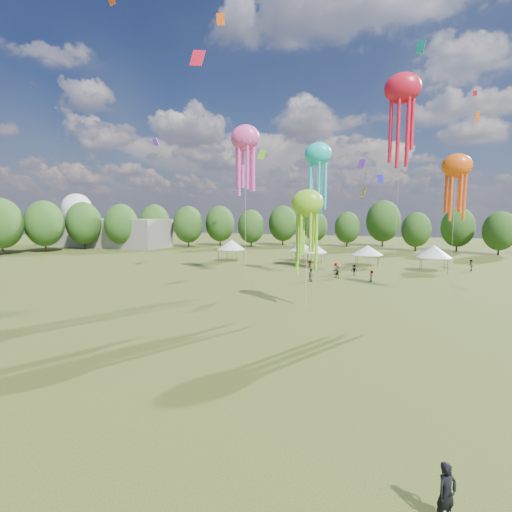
% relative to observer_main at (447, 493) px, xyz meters
% --- Properties ---
extents(ground, '(300.00, 300.00, 0.00)m').
position_rel_observer_main_xyz_m(ground, '(-9.30, 1.64, -0.96)').
color(ground, '#384416').
rests_on(ground, ground).
extents(observer_main, '(0.83, 0.81, 1.92)m').
position_rel_observer_main_xyz_m(observer_main, '(0.00, 0.00, 0.00)').
color(observer_main, black).
rests_on(observer_main, ground).
extents(spectator_near, '(1.10, 1.10, 1.80)m').
position_rel_observer_main_xyz_m(spectator_near, '(-12.35, 38.82, -0.06)').
color(spectator_near, gray).
rests_on(spectator_near, ground).
extents(spectators_far, '(28.90, 16.46, 1.91)m').
position_rel_observer_main_xyz_m(spectators_far, '(-5.61, 47.77, -0.08)').
color(spectators_far, gray).
rests_on(spectators_far, ground).
extents(festival_tents, '(42.20, 10.76, 4.35)m').
position_rel_observer_main_xyz_m(festival_tents, '(-13.44, 56.98, 2.16)').
color(festival_tents, '#47474C').
rests_on(festival_tents, ground).
extents(show_kites, '(30.20, 21.55, 27.99)m').
position_rel_observer_main_xyz_m(show_kites, '(-9.05, 38.42, 17.21)').
color(show_kites, '#17C5CA').
rests_on(show_kites, ground).
extents(small_kites, '(70.67, 63.29, 46.97)m').
position_rel_observer_main_xyz_m(small_kites, '(-9.55, 42.93, 29.54)').
color(small_kites, '#17C5CA').
rests_on(small_kites, ground).
extents(treeline, '(201.57, 95.24, 13.43)m').
position_rel_observer_main_xyz_m(treeline, '(-13.16, 64.15, 5.58)').
color(treeline, '#38281C').
rests_on(treeline, ground).
extents(hangar, '(40.00, 12.00, 8.00)m').
position_rel_observer_main_xyz_m(hangar, '(-81.30, 73.64, 3.04)').
color(hangar, gray).
rests_on(hangar, ground).
extents(radome, '(9.00, 9.00, 16.00)m').
position_rel_observer_main_xyz_m(radome, '(-97.30, 79.64, 9.03)').
color(radome, white).
rests_on(radome, ground).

